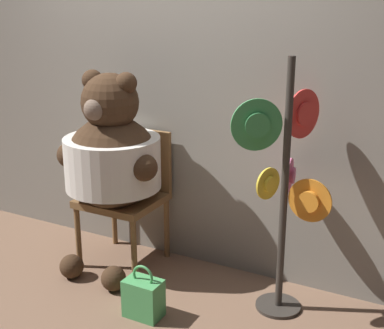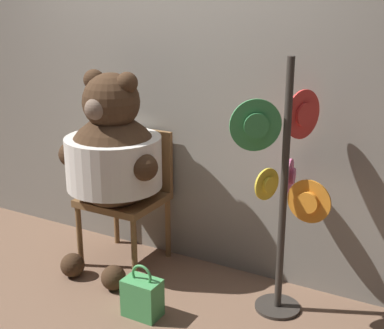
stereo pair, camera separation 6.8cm
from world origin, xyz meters
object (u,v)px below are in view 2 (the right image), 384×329
chair (129,189)px  teddy_bear (113,156)px  handbag_on_ground (142,297)px  hat_display_rack (284,185)px

chair → teddy_bear: (-0.01, -0.16, 0.28)m
teddy_bear → chair: bearing=86.7°
chair → teddy_bear: 0.33m
chair → teddy_bear: teddy_bear is taller
handbag_on_ground → teddy_bear: bearing=139.5°
chair → hat_display_rack: (1.19, -0.13, 0.28)m
chair → hat_display_rack: size_ratio=0.61×
hat_display_rack → handbag_on_ground: size_ratio=4.56×
hat_display_rack → handbag_on_ground: hat_display_rack is taller
chair → teddy_bear: size_ratio=0.68×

